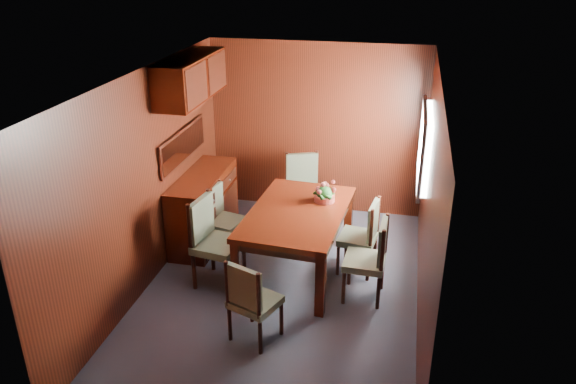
% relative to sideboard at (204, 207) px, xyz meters
% --- Properties ---
extents(ground, '(4.50, 4.50, 0.00)m').
position_rel_sideboard_xyz_m(ground, '(1.25, -1.00, -0.45)').
color(ground, '#3C4051').
rests_on(ground, ground).
extents(room_shell, '(3.06, 4.52, 2.41)m').
position_rel_sideboard_xyz_m(room_shell, '(1.15, -0.67, 1.18)').
color(room_shell, black).
rests_on(room_shell, ground).
extents(sideboard, '(0.48, 1.40, 0.90)m').
position_rel_sideboard_xyz_m(sideboard, '(0.00, 0.00, 0.00)').
color(sideboard, '#351006').
rests_on(sideboard, ground).
extents(dining_table, '(1.17, 1.75, 0.79)m').
position_rel_sideboard_xyz_m(dining_table, '(1.34, -0.53, 0.23)').
color(dining_table, '#351006').
rests_on(dining_table, ground).
extents(chair_left_near, '(0.55, 0.57, 1.05)m').
position_rel_sideboard_xyz_m(chair_left_near, '(0.45, -0.96, 0.13)').
color(chair_left_near, black).
rests_on(chair_left_near, ground).
extents(chair_left_far, '(0.49, 0.50, 0.88)m').
position_rel_sideboard_xyz_m(chair_left_far, '(0.32, -0.26, 0.04)').
color(chair_left_far, black).
rests_on(chair_left_far, ground).
extents(chair_right_near, '(0.45, 0.46, 0.94)m').
position_rel_sideboard_xyz_m(chair_right_near, '(2.23, -0.89, 0.07)').
color(chair_right_near, black).
rests_on(chair_right_near, ground).
extents(chair_right_far, '(0.47, 0.48, 0.91)m').
position_rel_sideboard_xyz_m(chair_right_far, '(2.10, -0.36, 0.05)').
color(chair_right_far, black).
rests_on(chair_right_far, ground).
extents(chair_head, '(0.54, 0.53, 0.89)m').
position_rel_sideboard_xyz_m(chair_head, '(1.17, -1.89, 0.05)').
color(chair_head, black).
rests_on(chair_head, ground).
extents(chair_foot, '(0.60, 0.59, 1.00)m').
position_rel_sideboard_xyz_m(chair_foot, '(1.17, 0.73, 0.10)').
color(chair_foot, black).
rests_on(chair_foot, ground).
extents(flower_centerpiece, '(0.26, 0.26, 0.26)m').
position_rel_sideboard_xyz_m(flower_centerpiece, '(1.60, -0.20, 0.47)').
color(flower_centerpiece, '#AF4235').
rests_on(flower_centerpiece, dining_table).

